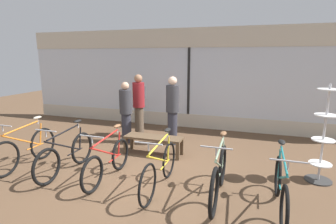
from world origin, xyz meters
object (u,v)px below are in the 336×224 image
Objects in this scene: bicycle_far_right at (281,188)px; display_bench at (154,140)px; accessory_rack at (323,143)px; customer_by_window at (126,111)px; bicycle_far_left at (25,149)px; customer_near_rack at (139,103)px; bicycle_left at (66,155)px; bicycle_center_right at (160,168)px; bicycle_right at (219,175)px; bicycle_center_left at (108,161)px; customer_mid_floor at (172,109)px.

bicycle_far_right is 1.25× the size of display_bench.
accessory_rack is 1.11× the size of customer_by_window.
bicycle_far_left is 3.14m from customer_near_rack.
bicycle_left is 0.95× the size of customer_near_rack.
bicycle_center_right is (3.06, -0.03, 0.00)m from bicycle_far_left.
bicycle_far_left is at bearing 178.86° from bicycle_far_right.
bicycle_right is at bearing -0.14° from bicycle_far_left.
bicycle_center_right is at bearing -0.53° from bicycle_far_left.
customer_near_rack is (-4.41, 1.52, 0.24)m from accessory_rack.
bicycle_center_left is 4.04m from accessory_rack.
bicycle_right is (3.06, -0.03, 0.03)m from bicycle_left.
bicycle_right reaches higher than bicycle_center_right.
bicycle_right reaches higher than bicycle_far_right.
customer_near_rack is at bearing 101.83° from bicycle_center_left.
bicycle_center_left is at bearing -0.23° from bicycle_left.
bicycle_right reaches higher than display_bench.
bicycle_far_right is 1.05× the size of customer_by_window.
bicycle_right is 0.94m from bicycle_far_right.
bicycle_right reaches higher than bicycle_left.
bicycle_center_left is 1.07m from bicycle_center_right.
accessory_rack is at bearing 11.79° from bicycle_far_left.
bicycle_far_right is 3.16m from display_bench.
bicycle_center_right is at bearing -50.96° from customer_by_window.
bicycle_far_left is at bearing -146.59° from display_bench.
bicycle_center_right reaches higher than bicycle_left.
bicycle_far_right is at bearing -5.47° from bicycle_right.
bicycle_right is (1.03, 0.02, 0.01)m from bicycle_center_right.
customer_by_window is at bearing 148.98° from bicycle_far_right.
customer_mid_floor is (1.24, 0.25, 0.09)m from customer_by_window.
customer_near_rack is at bearing 62.56° from bicycle_far_left.
bicycle_center_right is 2.84m from customer_by_window.
customer_by_window is at bearing -101.39° from customer_near_rack.
bicycle_far_right is 3.57m from customer_mid_floor.
bicycle_left is 1.25× the size of display_bench.
customer_near_rack is (0.39, 2.71, 0.61)m from bicycle_left.
bicycle_far_left is at bearing -179.43° from bicycle_center_left.
bicycle_center_left is at bearing -162.68° from accessory_rack.
bicycle_left is at bearing 178.54° from bicycle_center_right.
customer_by_window is (-0.12, -0.59, -0.12)m from customer_near_rack.
accessory_rack is at bearing 13.97° from bicycle_left.
bicycle_far_right reaches higher than bicycle_center_left.
bicycle_center_left is 2.51m from customer_mid_floor.
customer_by_window is at bearing 107.95° from bicycle_center_left.
bicycle_left is at bearing 1.31° from bicycle_far_left.
display_bench is at bearing -103.67° from customer_mid_floor.
customer_by_window is at bearing 142.35° from bicycle_right.
customer_mid_floor is (-2.49, 2.50, 0.58)m from bicycle_far_right.
bicycle_far_left reaches higher than display_bench.
bicycle_left is 2.00m from display_bench.
bicycle_far_left reaches higher than bicycle_center_left.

